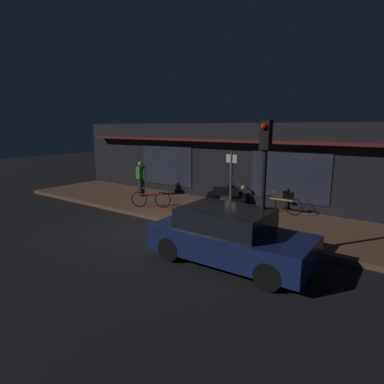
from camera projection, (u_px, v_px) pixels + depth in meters
ground_plane at (143, 230)px, 10.97m from camera, size 60.00×60.00×0.00m
sidewalk_slab at (195, 209)px, 13.33m from camera, size 18.00×4.00×0.15m
storefront_building at (235, 161)px, 15.66m from camera, size 18.00×3.30×3.60m
motorcycle at (227, 193)px, 13.76m from camera, size 1.57×0.92×0.97m
bicycle_parked at (281, 204)px, 12.38m from camera, size 1.66×0.42×0.91m
bicycle_extra at (151, 199)px, 13.32m from camera, size 1.45×0.88×0.91m
person_photographer at (141, 178)px, 15.43m from camera, size 0.61×0.38×1.67m
sign_post at (231, 180)px, 11.88m from camera, size 0.44×0.09×2.40m
traffic_light_pole at (264, 167)px, 7.82m from camera, size 0.24×0.33×3.60m
parked_car_near at (229, 236)px, 8.19m from camera, size 4.13×1.83×1.42m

